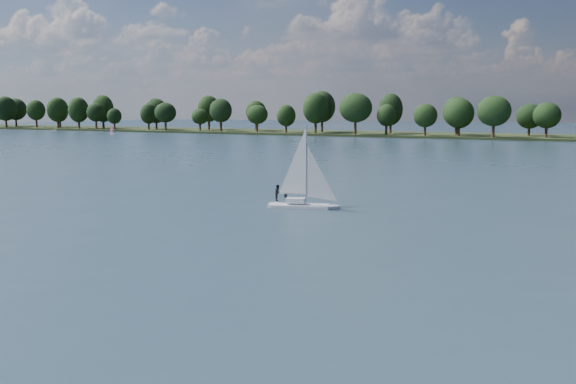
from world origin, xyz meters
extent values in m
plane|color=#233342|center=(0.00, 100.00, 0.00)|extent=(700.00, 700.00, 0.00)
cube|color=black|center=(0.00, 212.00, 0.00)|extent=(660.00, 40.00, 1.50)
cube|color=silver|center=(-6.02, 43.53, 0.00)|extent=(6.63, 3.69, 0.75)
cube|color=silver|center=(-6.02, 43.53, 0.75)|extent=(2.14, 1.66, 0.47)
cylinder|color=#AFAFB6|center=(-6.02, 43.53, 4.28)|extent=(0.11, 0.11, 7.52)
imported|color=black|center=(-7.83, 43.95, 1.36)|extent=(0.52, 0.67, 1.62)
imported|color=black|center=(-8.50, 43.47, 1.36)|extent=(0.87, 0.97, 1.62)
cube|color=silver|center=(-151.12, 172.88, 0.00)|extent=(2.72, 1.13, 0.43)
cylinder|color=silver|center=(-151.12, 172.88, 2.17)|extent=(0.08, 0.08, 3.85)
cube|color=#5A5D60|center=(-200.42, 190.21, 0.00)|extent=(4.26, 2.59, 0.50)
camera|label=1|loc=(21.98, -12.13, 9.74)|focal=40.00mm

